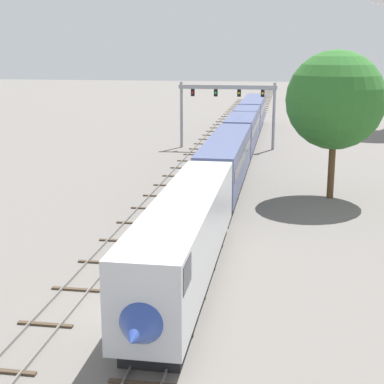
{
  "coord_description": "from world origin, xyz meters",
  "views": [
    {
      "loc": [
        6.89,
        -24.89,
        12.21
      ],
      "look_at": [
        1.0,
        12.0,
        3.0
      ],
      "focal_mm": 54.68,
      "sensor_mm": 36.0,
      "label": 1
    }
  ],
  "objects": [
    {
      "name": "passenger_train",
      "position": [
        2.0,
        34.9,
        2.6
      ],
      "size": [
        3.04,
        82.67,
        4.8
      ],
      "color": "silver",
      "rests_on": "ground"
    },
    {
      "name": "track_near",
      "position": [
        -3.5,
        40.0,
        0.07
      ],
      "size": [
        2.6,
        160.0,
        0.16
      ],
      "color": "slate",
      "rests_on": "ground"
    },
    {
      "name": "ground_plane",
      "position": [
        0.0,
        0.0,
        0.0
      ],
      "size": [
        400.0,
        400.0,
        0.0
      ],
      "primitive_type": "plane",
      "color": "slate"
    },
    {
      "name": "signal_gantry",
      "position": [
        -0.25,
        47.38,
        5.98
      ],
      "size": [
        12.1,
        0.49,
        8.18
      ],
      "color": "#999BA0",
      "rests_on": "ground"
    },
    {
      "name": "track_main",
      "position": [
        2.0,
        60.0,
        0.07
      ],
      "size": [
        2.6,
        200.0,
        0.16
      ],
      "color": "slate",
      "rests_on": "ground"
    },
    {
      "name": "trackside_tree_left",
      "position": [
        10.84,
        23.96,
        8.12
      ],
      "size": [
        8.01,
        8.01,
        12.14
      ],
      "color": "brown",
      "rests_on": "ground"
    }
  ]
}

